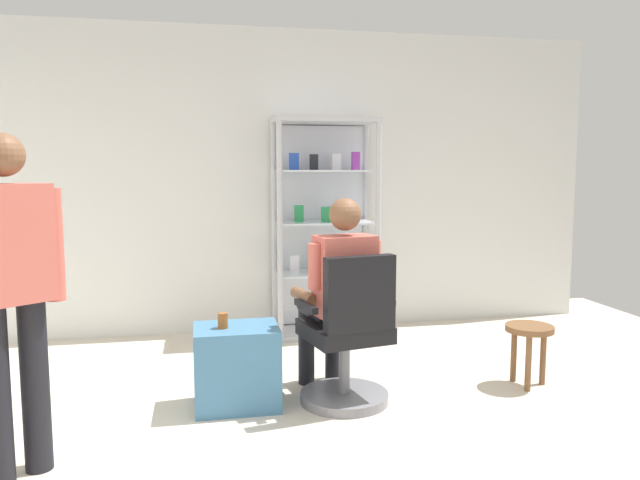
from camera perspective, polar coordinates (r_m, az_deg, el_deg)
The scene contains 8 objects.
back_wall at distance 5.55m, azimuth -4.24°, elevation 5.45°, with size 6.00×0.10×2.70m, color silver.
display_cabinet_main at distance 5.40m, azimuth 0.31°, elevation 1.34°, with size 0.90×0.45×1.90m.
office_chair at distance 3.82m, azimuth 2.66°, elevation -9.65°, with size 0.61×0.57×0.96m.
seated_shopkeeper at distance 3.89m, azimuth 1.65°, elevation -4.52°, with size 0.54×0.61×1.29m.
storage_crate at distance 3.87m, azimuth -7.81°, elevation -11.67°, with size 0.52×0.39×0.50m, color teal.
tea_glass at distance 3.77m, azimuth -9.10°, elevation -7.46°, with size 0.06×0.06×0.10m, color brown.
standing_customer at distance 3.17m, azimuth -27.08°, elevation -3.75°, with size 0.43×0.39×1.63m.
wooden_stool at distance 4.39m, azimuth 19.01°, elevation -8.64°, with size 0.32×0.32×0.42m.
Camera 1 is at (-0.68, -2.51, 1.47)m, focal length 34.15 mm.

